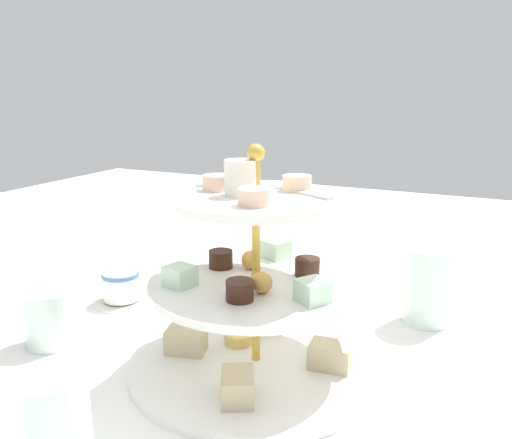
{
  "coord_description": "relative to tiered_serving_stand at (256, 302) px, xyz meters",
  "views": [
    {
      "loc": [
        -0.26,
        0.54,
        0.34
      ],
      "look_at": [
        0.0,
        0.0,
        0.18
      ],
      "focal_mm": 38.2,
      "sensor_mm": 36.0,
      "label": 1
    }
  ],
  "objects": [
    {
      "name": "water_glass_tall_right",
      "position": [
        -0.17,
        -0.22,
        -0.03
      ],
      "size": [
        0.07,
        0.07,
        0.11
      ],
      "primitive_type": "cylinder",
      "color": "silver",
      "rests_on": "ground_plane"
    },
    {
      "name": "ground_plane",
      "position": [
        -0.0,
        0.0,
        -0.08
      ],
      "size": [
        2.4,
        2.4,
        0.0
      ],
      "primitive_type": "plane",
      "color": "white"
    },
    {
      "name": "water_glass_mid_back",
      "position": [
        0.08,
        0.24,
        -0.04
      ],
      "size": [
        0.06,
        0.06,
        0.09
      ],
      "primitive_type": "cylinder",
      "color": "silver",
      "rests_on": "ground_plane"
    },
    {
      "name": "butter_knife_right",
      "position": [
        0.14,
        -0.29,
        -0.08
      ],
      "size": [
        0.14,
        0.11,
        0.0
      ],
      "primitive_type": "cube",
      "rotation": [
        0.0,
        0.0,
        6.92
      ],
      "color": "silver",
      "rests_on": "ground_plane"
    },
    {
      "name": "water_glass_short_left",
      "position": [
        0.27,
        0.06,
        -0.05
      ],
      "size": [
        0.06,
        0.06,
        0.08
      ],
      "primitive_type": "cylinder",
      "color": "silver",
      "rests_on": "ground_plane"
    },
    {
      "name": "tiered_serving_stand",
      "position": [
        0.0,
        0.0,
        0.0
      ],
      "size": [
        0.31,
        0.31,
        0.27
      ],
      "color": "white",
      "rests_on": "ground_plane"
    },
    {
      "name": "teacup_with_saucer",
      "position": [
        0.28,
        -0.09,
        -0.06
      ],
      "size": [
        0.09,
        0.09,
        0.05
      ],
      "color": "white",
      "rests_on": "ground_plane"
    }
  ]
}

